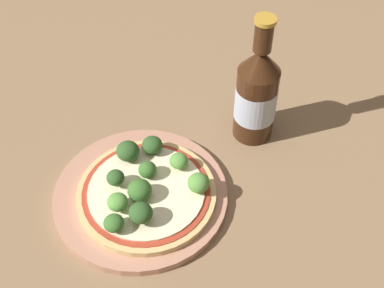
# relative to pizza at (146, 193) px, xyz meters

# --- Properties ---
(ground_plane) EXTENTS (3.00, 3.00, 0.00)m
(ground_plane) POSITION_rel_pizza_xyz_m (0.01, 0.02, -0.02)
(ground_plane) COLOR #846647
(plate) EXTENTS (0.25, 0.25, 0.01)m
(plate) POSITION_rel_pizza_xyz_m (-0.01, 0.01, -0.01)
(plate) COLOR tan
(plate) RESTS_ON ground_plane
(pizza) EXTENTS (0.19, 0.19, 0.01)m
(pizza) POSITION_rel_pizza_xyz_m (0.00, 0.00, 0.00)
(pizza) COLOR tan
(pizza) RESTS_ON plate
(broccoli_floret_0) EXTENTS (0.03, 0.03, 0.03)m
(broccoli_floret_0) POSITION_rel_pizza_xyz_m (-0.01, -0.01, 0.02)
(broccoli_floret_0) COLOR #7A9E5B
(broccoli_floret_0) RESTS_ON pizza
(broccoli_floret_1) EXTENTS (0.03, 0.03, 0.03)m
(broccoli_floret_1) POSITION_rel_pizza_xyz_m (-0.03, 0.06, 0.02)
(broccoli_floret_1) COLOR #7A9E5B
(broccoli_floret_1) RESTS_ON pizza
(broccoli_floret_2) EXTENTS (0.03, 0.03, 0.03)m
(broccoli_floret_2) POSITION_rel_pizza_xyz_m (-0.04, -0.03, 0.02)
(broccoli_floret_2) COLOR #7A9E5B
(broccoli_floret_2) RESTS_ON pizza
(broccoli_floret_3) EXTENTS (0.03, 0.03, 0.02)m
(broccoli_floret_3) POSITION_rel_pizza_xyz_m (0.05, 0.04, 0.02)
(broccoli_floret_3) COLOR #7A9E5B
(broccoli_floret_3) RESTS_ON pizza
(broccoli_floret_4) EXTENTS (0.03, 0.03, 0.03)m
(broccoli_floret_4) POSITION_rel_pizza_xyz_m (-0.01, -0.05, 0.03)
(broccoli_floret_4) COLOR #7A9E5B
(broccoli_floret_4) RESTS_ON pizza
(broccoli_floret_5) EXTENTS (0.02, 0.02, 0.03)m
(broccoli_floret_5) POSITION_rel_pizza_xyz_m (-0.04, 0.01, 0.02)
(broccoli_floret_5) COLOR #7A9E5B
(broccoli_floret_5) RESTS_ON pizza
(broccoli_floret_6) EXTENTS (0.03, 0.03, 0.03)m
(broccoli_floret_6) POSITION_rel_pizza_xyz_m (0.01, 0.07, 0.02)
(broccoli_floret_6) COLOR #7A9E5B
(broccoli_floret_6) RESTS_ON pizza
(broccoli_floret_7) EXTENTS (0.03, 0.03, 0.02)m
(broccoli_floret_7) POSITION_rel_pizza_xyz_m (-0.04, -0.06, 0.02)
(broccoli_floret_7) COLOR #7A9E5B
(broccoli_floret_7) RESTS_ON pizza
(broccoli_floret_8) EXTENTS (0.03, 0.03, 0.03)m
(broccoli_floret_8) POSITION_rel_pizza_xyz_m (0.07, -0.00, 0.02)
(broccoli_floret_8) COLOR #7A9E5B
(broccoli_floret_8) RESTS_ON pizza
(broccoli_floret_9) EXTENTS (0.03, 0.03, 0.02)m
(broccoli_floret_9) POSITION_rel_pizza_xyz_m (0.00, 0.03, 0.02)
(broccoli_floret_9) COLOR #7A9E5B
(broccoli_floret_9) RESTS_ON pizza
(beer_bottle) EXTENTS (0.06, 0.06, 0.21)m
(beer_bottle) POSITION_rel_pizza_xyz_m (0.17, 0.13, 0.06)
(beer_bottle) COLOR #381E0F
(beer_bottle) RESTS_ON ground_plane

